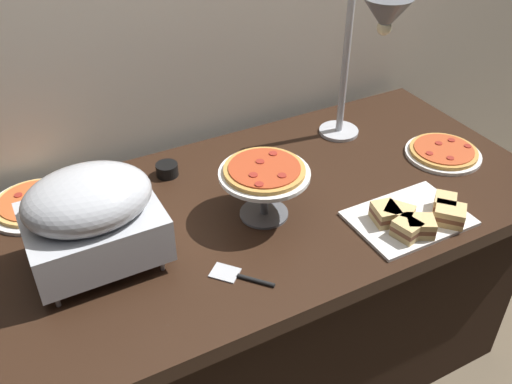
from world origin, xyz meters
The scene contains 12 objects.
ground_plane centered at (0.00, 0.00, 0.00)m, with size 8.00×8.00×0.00m, color brown.
back_wall centered at (0.00, 0.50, 1.20)m, with size 4.40×0.04×2.40m, color beige.
buffet_table centered at (0.00, 0.00, 0.39)m, with size 1.90×0.84×0.76m.
chafing_dish centered at (-0.43, -0.02, 0.91)m, with size 0.33×0.26×0.27m.
heat_lamp centered at (0.51, 0.11, 1.18)m, with size 0.15×0.31×0.54m.
pizza_plate_front centered at (0.73, -0.05, 0.77)m, with size 0.25×0.25×0.03m.
pizza_plate_center centered at (-0.54, 0.30, 0.77)m, with size 0.27×0.27×0.03m.
pizza_plate_raised_stand centered at (0.05, -0.05, 0.89)m, with size 0.26×0.26×0.17m.
sandwich_platter centered at (0.40, -0.29, 0.78)m, with size 0.33×0.24×0.06m.
sauce_cup_near centered at (-0.27, 0.28, 0.78)m, with size 0.07×0.07×0.03m.
sauce_cup_far centered at (-0.13, 0.28, 0.78)m, with size 0.07×0.07×0.04m.
serving_spatula centered at (-0.13, -0.25, 0.76)m, with size 0.14×0.15×0.01m.
Camera 1 is at (-0.58, -1.18, 1.78)m, focal length 39.67 mm.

